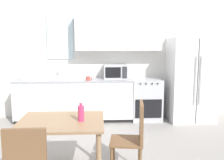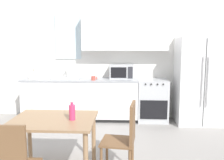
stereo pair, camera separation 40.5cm
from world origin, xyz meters
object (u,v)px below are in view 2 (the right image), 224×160
at_px(coffee_mug, 94,78).
at_px(drink_bottle, 72,112).
at_px(oven_range, 152,100).
at_px(dining_chair_side, 125,135).
at_px(refrigerator, 199,81).
at_px(microwave, 122,72).
at_px(dining_table, 54,127).

relative_size(coffee_mug, drink_bottle, 0.51).
bearing_deg(oven_range, dining_chair_side, -104.01).
xyz_separation_m(oven_range, drink_bottle, (-1.22, -2.35, 0.38)).
relative_size(refrigerator, dining_chair_side, 1.90).
height_order(oven_range, drink_bottle, drink_bottle).
bearing_deg(refrigerator, microwave, 174.07).
distance_m(microwave, dining_table, 2.57).
relative_size(oven_range, coffee_mug, 7.26).
distance_m(refrigerator, dining_chair_side, 2.72).
bearing_deg(dining_table, oven_range, 57.70).
distance_m(oven_range, coffee_mug, 1.34).
relative_size(refrigerator, drink_bottle, 7.35).
distance_m(dining_chair_side, drink_bottle, 0.71).
bearing_deg(coffee_mug, refrigerator, 2.83).
distance_m(microwave, drink_bottle, 2.51).
relative_size(oven_range, dining_table, 0.87).
bearing_deg(drink_bottle, microwave, 76.93).
bearing_deg(oven_range, refrigerator, -4.80).
bearing_deg(dining_chair_side, oven_range, -6.69).
bearing_deg(coffee_mug, oven_range, 8.60).
relative_size(refrigerator, dining_table, 1.73).
bearing_deg(refrigerator, oven_range, 175.20).
height_order(coffee_mug, drink_bottle, coffee_mug).
height_order(microwave, drink_bottle, microwave).
bearing_deg(coffee_mug, drink_bottle, -89.87).
height_order(refrigerator, dining_table, refrigerator).
height_order(coffee_mug, dining_table, coffee_mug).
relative_size(microwave, dining_chair_side, 0.54).
relative_size(dining_table, dining_chair_side, 1.10).
xyz_separation_m(coffee_mug, dining_table, (-0.24, -2.13, -0.32)).
relative_size(coffee_mug, dining_table, 0.12).
bearing_deg(microwave, dining_chair_side, -88.07).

